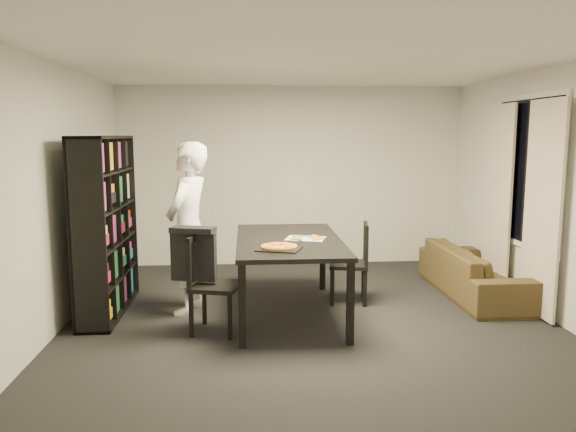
{
  "coord_description": "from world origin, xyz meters",
  "views": [
    {
      "loc": [
        -0.66,
        -5.45,
        1.92
      ],
      "look_at": [
        -0.21,
        0.46,
        1.05
      ],
      "focal_mm": 35.0,
      "sensor_mm": 36.0,
      "label": 1
    }
  ],
  "objects": [
    {
      "name": "room",
      "position": [
        0.0,
        0.0,
        1.3
      ],
      "size": [
        5.01,
        5.51,
        2.61
      ],
      "color": "black",
      "rests_on": "ground"
    },
    {
      "name": "window_pane",
      "position": [
        2.48,
        0.6,
        1.5
      ],
      "size": [
        0.02,
        1.4,
        1.6
      ],
      "primitive_type": "cube",
      "color": "black",
      "rests_on": "room"
    },
    {
      "name": "window_frame",
      "position": [
        2.48,
        0.6,
        1.5
      ],
      "size": [
        0.03,
        1.52,
        1.72
      ],
      "primitive_type": "cube",
      "color": "white",
      "rests_on": "room"
    },
    {
      "name": "curtain_left",
      "position": [
        2.4,
        0.08,
        1.15
      ],
      "size": [
        0.03,
        0.7,
        2.25
      ],
      "primitive_type": "cube",
      "color": "beige",
      "rests_on": "room"
    },
    {
      "name": "curtain_right",
      "position": [
        2.4,
        1.12,
        1.15
      ],
      "size": [
        0.03,
        0.7,
        2.25
      ],
      "primitive_type": "cube",
      "color": "beige",
      "rests_on": "room"
    },
    {
      "name": "bookshelf",
      "position": [
        -2.16,
        0.6,
        0.95
      ],
      "size": [
        0.35,
        1.5,
        1.9
      ],
      "primitive_type": "cube",
      "color": "black",
      "rests_on": "room"
    },
    {
      "name": "dining_table",
      "position": [
        -0.21,
        0.36,
        0.75
      ],
      "size": [
        1.09,
        1.97,
        0.82
      ],
      "color": "black",
      "rests_on": "room"
    },
    {
      "name": "chair_left",
      "position": [
        -1.04,
        -0.11,
        0.55
      ],
      "size": [
        0.54,
        0.54,
        0.96
      ],
      "rotation": [
        0.0,
        0.0,
        1.31
      ],
      "color": "black",
      "rests_on": "room"
    },
    {
      "name": "chair_right",
      "position": [
        0.59,
        0.74,
        0.52
      ],
      "size": [
        0.49,
        0.49,
        0.92
      ],
      "rotation": [
        0.0,
        0.0,
        -1.74
      ],
      "color": "black",
      "rests_on": "room"
    },
    {
      "name": "draped_jacket",
      "position": [
        -1.17,
        -0.08,
        0.79
      ],
      "size": [
        0.46,
        0.29,
        0.53
      ],
      "rotation": [
        0.0,
        0.0,
        1.31
      ],
      "color": "black",
      "rests_on": "chair_left"
    },
    {
      "name": "person",
      "position": [
        -1.27,
        0.51,
        0.92
      ],
      "size": [
        0.63,
        0.78,
        1.84
      ],
      "primitive_type": "imported",
      "rotation": [
        0.0,
        0.0,
        -1.9
      ],
      "color": "white",
      "rests_on": "room"
    },
    {
      "name": "baking_tray",
      "position": [
        -0.35,
        -0.18,
        0.83
      ],
      "size": [
        0.48,
        0.43,
        0.01
      ],
      "primitive_type": "cube",
      "rotation": [
        0.0,
        0.0,
        -0.32
      ],
      "color": "black",
      "rests_on": "dining_table"
    },
    {
      "name": "pepperoni_pizza",
      "position": [
        -0.34,
        -0.18,
        0.85
      ],
      "size": [
        0.35,
        0.35,
        0.03
      ],
      "rotation": [
        0.0,
        0.0,
        0.31
      ],
      "color": "#A4762F",
      "rests_on": "dining_table"
    },
    {
      "name": "kitchen_towel",
      "position": [
        -0.03,
        0.34,
        0.82
      ],
      "size": [
        0.47,
        0.4,
        0.01
      ],
      "primitive_type": "cube",
      "rotation": [
        0.0,
        0.0,
        -0.29
      ],
      "color": "silver",
      "rests_on": "dining_table"
    },
    {
      "name": "pizza_slices",
      "position": [
        -0.02,
        0.34,
        0.84
      ],
      "size": [
        0.42,
        0.38,
        0.01
      ],
      "primitive_type": null,
      "rotation": [
        0.0,
        0.0,
        -0.19
      ],
      "color": "#B89239",
      "rests_on": "dining_table"
    },
    {
      "name": "sofa",
      "position": [
        2.08,
        0.92,
        0.29
      ],
      "size": [
        0.77,
        1.96,
        0.57
      ],
      "primitive_type": "imported",
      "rotation": [
        0.0,
        0.0,
        1.57
      ],
      "color": "#382B16",
      "rests_on": "room"
    }
  ]
}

